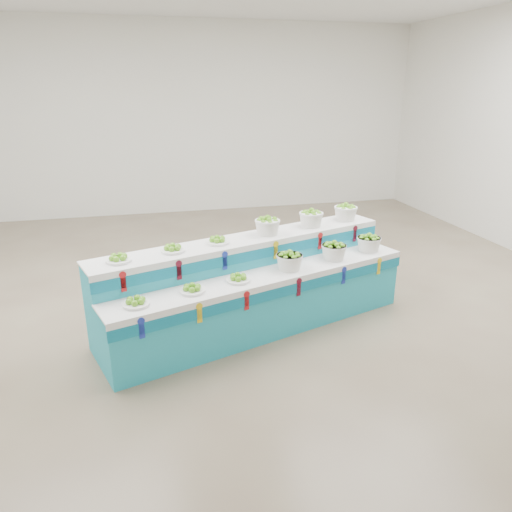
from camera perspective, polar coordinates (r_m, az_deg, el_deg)
name	(u,v)px	position (r m, az deg, el deg)	size (l,w,h in m)	color
ground	(241,300)	(6.45, -1.75, -5.27)	(10.00, 10.00, 0.00)	brown
back_wall	(191,120)	(10.81, -7.66, 15.70)	(10.00, 10.00, 0.00)	silver
display_stand	(256,285)	(5.62, 0.00, -3.46)	(3.74, 0.96, 1.02)	#23A5BF
plate_lower_left	(136,301)	(4.76, -14.07, -5.21)	(0.26, 0.26, 0.09)	white
plate_lower_mid	(192,288)	(4.94, -7.59, -3.79)	(0.26, 0.26, 0.09)	white
plate_lower_right	(238,277)	(5.17, -2.13, -2.56)	(0.26, 0.26, 0.09)	white
basket_lower_left	(289,260)	(5.49, 3.98, -0.53)	(0.30, 0.30, 0.22)	silver
basket_lower_mid	(334,250)	(5.88, 9.21, 0.65)	(0.30, 0.30, 0.22)	silver
basket_lower_right	(369,243)	(6.26, 13.22, 1.55)	(0.30, 0.30, 0.22)	silver
plate_upper_left	(118,258)	(5.06, -16.02, -0.19)	(0.26, 0.26, 0.09)	white
plate_upper_mid	(173,248)	(5.23, -9.85, 0.96)	(0.26, 0.26, 0.09)	white
plate_upper_right	(217,240)	(5.45, -4.59, 1.94)	(0.26, 0.26, 0.09)	white
basket_upper_left	(267,226)	(5.75, 1.36, 3.62)	(0.30, 0.30, 0.22)	silver
basket_upper_mid	(311,218)	(6.13, 6.55, 4.50)	(0.30, 0.30, 0.22)	silver
basket_upper_right	(346,212)	(6.49, 10.57, 5.16)	(0.30, 0.30, 0.22)	silver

